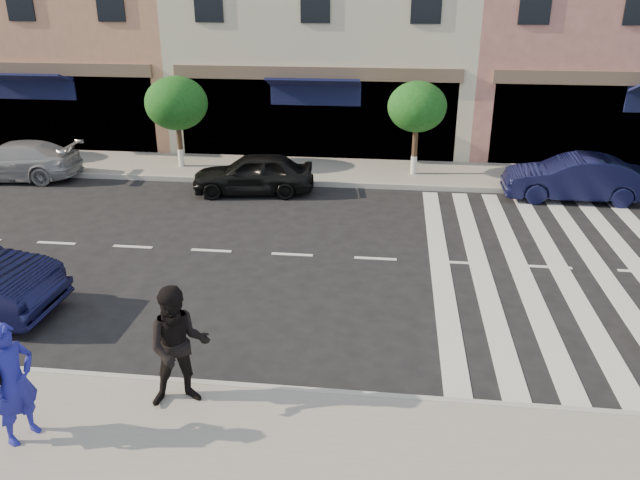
{
  "coord_description": "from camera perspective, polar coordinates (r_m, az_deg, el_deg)",
  "views": [
    {
      "loc": [
        2.3,
        -9.54,
        6.04
      ],
      "look_at": [
        0.96,
        1.63,
        1.4
      ],
      "focal_mm": 35.0,
      "sensor_mm": 36.0,
      "label": 1
    }
  ],
  "objects": [
    {
      "name": "photographer",
      "position": [
        9.58,
        -26.22,
        -11.59
      ],
      "size": [
        0.65,
        0.77,
        1.8
      ],
      "primitive_type": "imported",
      "rotation": [
        0.0,
        0.0,
        1.17
      ],
      "color": "navy",
      "rests_on": "sidewalk_near"
    },
    {
      "name": "street_tree_wb",
      "position": [
        21.93,
        -13.0,
        12.06
      ],
      "size": [
        2.1,
        2.1,
        3.06
      ],
      "color": "#473323",
      "rests_on": "sidewalk_far"
    },
    {
      "name": "sidewalk_far",
      "position": [
        21.51,
        0.44,
        6.32
      ],
      "size": [
        60.0,
        3.0,
        0.15
      ],
      "primitive_type": "cube",
      "color": "gray",
      "rests_on": "ground"
    },
    {
      "name": "walker",
      "position": [
        9.5,
        -12.8,
        -9.5
      ],
      "size": [
        1.12,
        1.0,
        1.92
      ],
      "primitive_type": "imported",
      "rotation": [
        0.0,
        0.0,
        0.35
      ],
      "color": "black",
      "rests_on": "sidewalk_near"
    },
    {
      "name": "car_far_right",
      "position": [
        20.14,
        22.23,
        5.27
      ],
      "size": [
        4.1,
        1.48,
        1.34
      ],
      "primitive_type": "imported",
      "rotation": [
        0.0,
        0.0,
        -1.58
      ],
      "color": "black",
      "rests_on": "ground"
    },
    {
      "name": "car_far_left",
      "position": [
        23.05,
        -26.21,
        6.51
      ],
      "size": [
        4.39,
        2.04,
        1.24
      ],
      "primitive_type": "imported",
      "rotation": [
        0.0,
        0.0,
        -1.5
      ],
      "color": "#9A9A9F",
      "rests_on": "ground"
    },
    {
      "name": "car_far_mid",
      "position": [
        19.37,
        -6.12,
        6.07
      ],
      "size": [
        3.87,
        1.96,
        1.26
      ],
      "primitive_type": "imported",
      "rotation": [
        0.0,
        0.0,
        -1.44
      ],
      "color": "black",
      "rests_on": "ground"
    },
    {
      "name": "ground",
      "position": [
        11.52,
        -5.79,
        -9.32
      ],
      "size": [
        120.0,
        120.0,
        0.0
      ],
      "primitive_type": "plane",
      "color": "black",
      "rests_on": "ground"
    },
    {
      "name": "street_tree_c",
      "position": [
        20.68,
        8.87,
        11.9
      ],
      "size": [
        1.9,
        1.9,
        3.04
      ],
      "color": "#473323",
      "rests_on": "sidewalk_far"
    }
  ]
}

